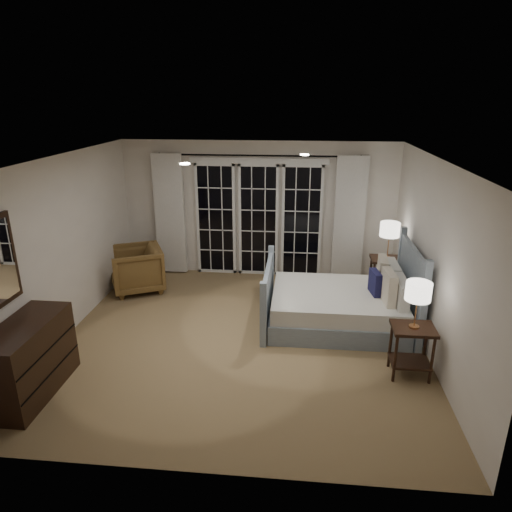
# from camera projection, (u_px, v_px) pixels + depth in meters

# --- Properties ---
(floor) EXTENTS (5.00, 5.00, 0.00)m
(floor) POSITION_uv_depth(u_px,v_px,m) (242.00, 337.00, 6.49)
(floor) COLOR #927B4E
(floor) RESTS_ON ground
(ceiling) EXTENTS (5.00, 5.00, 0.00)m
(ceiling) POSITION_uv_depth(u_px,v_px,m) (240.00, 159.00, 5.66)
(ceiling) COLOR white
(ceiling) RESTS_ON wall_back
(wall_left) EXTENTS (0.02, 5.00, 2.50)m
(wall_left) POSITION_uv_depth(u_px,v_px,m) (62.00, 248.00, 6.31)
(wall_left) COLOR silver
(wall_left) RESTS_ON floor
(wall_right) EXTENTS (0.02, 5.00, 2.50)m
(wall_right) POSITION_uv_depth(u_px,v_px,m) (434.00, 260.00, 5.84)
(wall_right) COLOR silver
(wall_right) RESTS_ON floor
(wall_back) EXTENTS (5.00, 0.02, 2.50)m
(wall_back) POSITION_uv_depth(u_px,v_px,m) (259.00, 210.00, 8.42)
(wall_back) COLOR silver
(wall_back) RESTS_ON floor
(wall_front) EXTENTS (5.00, 0.02, 2.50)m
(wall_front) POSITION_uv_depth(u_px,v_px,m) (201.00, 354.00, 3.73)
(wall_front) COLOR silver
(wall_front) RESTS_ON floor
(french_doors) EXTENTS (2.50, 0.04, 2.20)m
(french_doors) POSITION_uv_depth(u_px,v_px,m) (258.00, 219.00, 8.44)
(french_doors) COLOR black
(french_doors) RESTS_ON wall_back
(curtain_rod) EXTENTS (3.50, 0.03, 0.03)m
(curtain_rod) POSITION_uv_depth(u_px,v_px,m) (258.00, 156.00, 8.00)
(curtain_rod) COLOR black
(curtain_rod) RESTS_ON wall_back
(curtain_left) EXTENTS (0.55, 0.10, 2.25)m
(curtain_left) POSITION_uv_depth(u_px,v_px,m) (170.00, 214.00, 8.50)
(curtain_left) COLOR silver
(curtain_left) RESTS_ON curtain_rod
(curtain_right) EXTENTS (0.55, 0.10, 2.25)m
(curtain_right) POSITION_uv_depth(u_px,v_px,m) (349.00, 219.00, 8.19)
(curtain_right) COLOR silver
(curtain_right) RESTS_ON curtain_rod
(downlight_a) EXTENTS (0.12, 0.12, 0.01)m
(downlight_a) POSITION_uv_depth(u_px,v_px,m) (305.00, 155.00, 6.15)
(downlight_a) COLOR white
(downlight_a) RESTS_ON ceiling
(downlight_b) EXTENTS (0.12, 0.12, 0.01)m
(downlight_b) POSITION_uv_depth(u_px,v_px,m) (185.00, 164.00, 5.34)
(downlight_b) COLOR white
(downlight_b) RESTS_ON ceiling
(bed) EXTENTS (2.12, 1.51, 1.23)m
(bed) POSITION_uv_depth(u_px,v_px,m) (341.00, 305.00, 6.76)
(bed) COLOR #8598A1
(bed) RESTS_ON floor
(nightstand_left) EXTENTS (0.50, 0.40, 0.65)m
(nightstand_left) POSITION_uv_depth(u_px,v_px,m) (412.00, 344.00, 5.48)
(nightstand_left) COLOR black
(nightstand_left) RESTS_ON floor
(nightstand_right) EXTENTS (0.53, 0.42, 0.68)m
(nightstand_right) POSITION_uv_depth(u_px,v_px,m) (386.00, 271.00, 7.68)
(nightstand_right) COLOR black
(nightstand_right) RESTS_ON floor
(lamp_left) EXTENTS (0.30, 0.30, 0.57)m
(lamp_left) POSITION_uv_depth(u_px,v_px,m) (418.00, 292.00, 5.25)
(lamp_left) COLOR tan
(lamp_left) RESTS_ON nightstand_left
(lamp_right) EXTENTS (0.32, 0.32, 0.62)m
(lamp_right) POSITION_uv_depth(u_px,v_px,m) (390.00, 230.00, 7.44)
(lamp_right) COLOR tan
(lamp_right) RESTS_ON nightstand_right
(armchair) EXTENTS (1.14, 1.13, 0.78)m
(armchair) POSITION_uv_depth(u_px,v_px,m) (137.00, 269.00, 7.93)
(armchair) COLOR brown
(armchair) RESTS_ON floor
(dresser) EXTENTS (0.53, 1.24, 0.88)m
(dresser) POSITION_uv_depth(u_px,v_px,m) (28.00, 359.00, 5.14)
(dresser) COLOR black
(dresser) RESTS_ON floor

